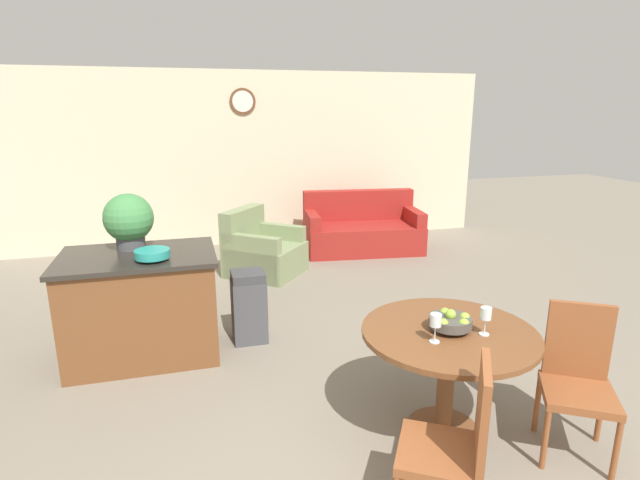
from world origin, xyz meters
name	(u,v)px	position (x,y,z in m)	size (l,w,h in m)	color
wall_back	(244,159)	(0.00, 6.38, 1.35)	(8.00, 0.09, 2.70)	beige
dining_table	(448,354)	(0.63, 1.06, 0.58)	(1.13, 1.13, 0.75)	brown
dining_chair_near_left	(457,441)	(0.28, 0.34, 0.52)	(0.58, 0.58, 0.96)	brown
dining_chair_near_right	(578,375)	(1.35, 0.71, 0.52)	(0.58, 0.58, 0.96)	brown
fruit_bowl	(450,321)	(0.63, 1.06, 0.82)	(0.28, 0.28, 0.14)	#4C4742
wine_glass_left	(436,322)	(0.46, 0.94, 0.89)	(0.07, 0.07, 0.18)	silver
wine_glass_right	(486,315)	(0.81, 0.95, 0.89)	(0.07, 0.07, 0.18)	silver
kitchen_island	(142,305)	(-1.38, 2.78, 0.47)	(1.30, 0.89, 0.93)	brown
teal_bowl	(152,254)	(-1.24, 2.57, 0.99)	(0.28, 0.28, 0.09)	teal
potted_plant	(129,220)	(-1.44, 2.99, 1.19)	(0.43, 0.43, 0.49)	#4C4C51
trash_bin	(249,306)	(-0.44, 2.82, 0.34)	(0.31, 0.30, 0.68)	#47474C
couch	(362,231)	(1.66, 5.45, 0.30)	(1.84, 1.11, 0.89)	maroon
armchair	(262,252)	(-0.01, 4.74, 0.29)	(1.19, 1.18, 0.86)	gray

